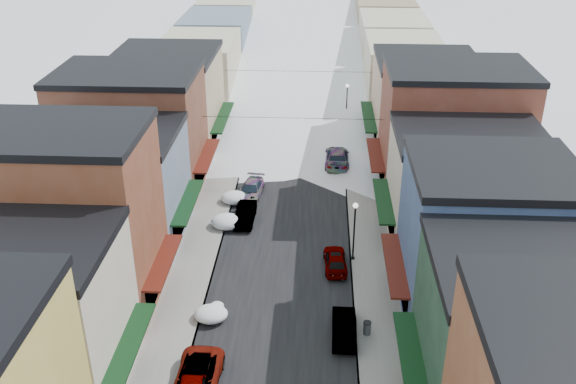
# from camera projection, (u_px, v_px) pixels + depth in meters

# --- Properties ---
(road) EXTENTS (10.00, 160.00, 0.01)m
(road) POSITION_uv_depth(u_px,v_px,m) (299.00, 109.00, 78.49)
(road) COLOR black
(road) RESTS_ON ground
(sidewalk_left) EXTENTS (3.20, 160.00, 0.15)m
(sidewalk_left) POSITION_uv_depth(u_px,v_px,m) (246.00, 108.00, 78.76)
(sidewalk_left) COLOR gray
(sidewalk_left) RESTS_ON ground
(sidewalk_right) EXTENTS (3.20, 160.00, 0.15)m
(sidewalk_right) POSITION_uv_depth(u_px,v_px,m) (353.00, 109.00, 78.16)
(sidewalk_right) COLOR gray
(sidewalk_right) RESTS_ON ground
(curb_left) EXTENTS (0.10, 160.00, 0.15)m
(curb_left) POSITION_uv_depth(u_px,v_px,m) (258.00, 108.00, 78.69)
(curb_left) COLOR slate
(curb_left) RESTS_ON ground
(curb_right) EXTENTS (0.10, 160.00, 0.15)m
(curb_right) POSITION_uv_depth(u_px,v_px,m) (341.00, 109.00, 78.23)
(curb_right) COLOR slate
(curb_right) RESTS_ON ground
(bldg_l_cream) EXTENTS (11.30, 8.20, 9.50)m
(bldg_l_cream) POSITION_uv_depth(u_px,v_px,m) (25.00, 316.00, 34.62)
(bldg_l_cream) COLOR beige
(bldg_l_cream) RESTS_ON ground
(bldg_l_brick_near) EXTENTS (12.30, 8.20, 12.50)m
(bldg_l_brick_near) POSITION_uv_depth(u_px,v_px,m) (65.00, 219.00, 41.10)
(bldg_l_brick_near) COLOR brown
(bldg_l_brick_near) RESTS_ON ground
(bldg_l_grayblue) EXTENTS (11.30, 9.20, 9.00)m
(bldg_l_grayblue) POSITION_uv_depth(u_px,v_px,m) (115.00, 185.00, 49.44)
(bldg_l_grayblue) COLOR slate
(bldg_l_grayblue) RESTS_ON ground
(bldg_l_brick_far) EXTENTS (13.30, 9.20, 11.00)m
(bldg_l_brick_far) POSITION_uv_depth(u_px,v_px,m) (132.00, 130.00, 57.05)
(bldg_l_brick_far) COLOR brown
(bldg_l_brick_far) RESTS_ON ground
(bldg_l_tan) EXTENTS (11.30, 11.20, 10.00)m
(bldg_l_tan) POSITION_uv_depth(u_px,v_px,m) (168.00, 100.00, 66.15)
(bldg_l_tan) COLOR tan
(bldg_l_tan) RESTS_ON ground
(bldg_r_green) EXTENTS (11.30, 9.20, 9.50)m
(bldg_r_green) POSITION_uv_depth(u_px,v_px,m) (523.00, 338.00, 32.96)
(bldg_r_green) COLOR #1B3927
(bldg_r_green) RESTS_ON ground
(bldg_r_blue) EXTENTS (11.30, 9.20, 10.50)m
(bldg_r_blue) POSITION_uv_depth(u_px,v_px,m) (485.00, 239.00, 40.76)
(bldg_r_blue) COLOR #324773
(bldg_r_blue) RESTS_ON ground
(bldg_r_cream) EXTENTS (12.30, 9.20, 9.00)m
(bldg_r_cream) POSITION_uv_depth(u_px,v_px,m) (464.00, 187.00, 49.09)
(bldg_r_cream) COLOR beige
(bldg_r_cream) RESTS_ON ground
(bldg_r_brick_far) EXTENTS (13.30, 9.20, 11.50)m
(bldg_r_brick_far) POSITION_uv_depth(u_px,v_px,m) (452.00, 130.00, 56.53)
(bldg_r_brick_far) COLOR maroon
(bldg_r_brick_far) RESTS_ON ground
(bldg_r_tan) EXTENTS (11.30, 11.20, 9.50)m
(bldg_r_tan) POSITION_uv_depth(u_px,v_px,m) (424.00, 103.00, 65.94)
(bldg_r_tan) COLOR tan
(bldg_r_tan) RESTS_ON ground
(distant_blocks) EXTENTS (34.00, 55.00, 8.00)m
(distant_blocks) POSITION_uv_depth(u_px,v_px,m) (305.00, 33.00, 97.19)
(distant_blocks) COLOR gray
(distant_blocks) RESTS_ON ground
(overhead_cables) EXTENTS (16.40, 15.04, 0.04)m
(overhead_cables) POSITION_uv_depth(u_px,v_px,m) (296.00, 92.00, 64.56)
(overhead_cables) COLOR black
(overhead_cables) RESTS_ON ground
(car_white_suv) EXTENTS (2.65, 5.45, 1.49)m
(car_white_suv) POSITION_uv_depth(u_px,v_px,m) (196.00, 381.00, 35.83)
(car_white_suv) COLOR silver
(car_white_suv) RESTS_ON ground
(car_dark_hatch) EXTENTS (1.55, 4.25, 1.39)m
(car_dark_hatch) POSITION_uv_depth(u_px,v_px,m) (245.00, 214.00, 53.21)
(car_dark_hatch) COLOR black
(car_dark_hatch) RESTS_ON ground
(car_silver_wagon) EXTENTS (2.37, 4.78, 1.34)m
(car_silver_wagon) POSITION_uv_depth(u_px,v_px,m) (251.00, 190.00, 57.29)
(car_silver_wagon) COLOR #A4A6AC
(car_silver_wagon) RESTS_ON ground
(car_green_sedan) EXTENTS (1.53, 4.27, 1.40)m
(car_green_sedan) POSITION_uv_depth(u_px,v_px,m) (344.00, 327.00, 40.10)
(car_green_sedan) COLOR black
(car_green_sedan) RESTS_ON ground
(car_gray_suv) EXTENTS (1.83, 4.12, 1.38)m
(car_gray_suv) POSITION_uv_depth(u_px,v_px,m) (335.00, 260.00, 47.02)
(car_gray_suv) COLOR gray
(car_gray_suv) RESTS_ON ground
(car_black_sedan) EXTENTS (2.53, 5.91, 1.70)m
(car_black_sedan) POSITION_uv_depth(u_px,v_px,m) (337.00, 157.00, 63.32)
(car_black_sedan) COLOR black
(car_black_sedan) RESTS_ON ground
(car_lane_silver) EXTENTS (1.98, 4.17, 1.38)m
(car_lane_silver) POSITION_uv_depth(u_px,v_px,m) (286.00, 109.00, 76.55)
(car_lane_silver) COLOR #9B9FA3
(car_lane_silver) RESTS_ON ground
(car_lane_white) EXTENTS (3.40, 6.44, 1.72)m
(car_lane_white) POSITION_uv_depth(u_px,v_px,m) (309.00, 95.00, 80.74)
(car_lane_white) COLOR silver
(car_lane_white) RESTS_ON ground
(trash_can) EXTENTS (0.52, 0.52, 0.88)m
(trash_can) POSITION_uv_depth(u_px,v_px,m) (367.00, 328.00, 40.19)
(trash_can) COLOR #535557
(trash_can) RESTS_ON sidewalk_right
(streetlamp_near) EXTENTS (0.39, 0.39, 4.71)m
(streetlamp_near) POSITION_uv_depth(u_px,v_px,m) (355.00, 224.00, 46.82)
(streetlamp_near) COLOR black
(streetlamp_near) RESTS_ON sidewalk_right
(streetlamp_far) EXTENTS (0.39, 0.39, 4.67)m
(streetlamp_far) POSITION_uv_depth(u_px,v_px,m) (347.00, 99.00, 72.39)
(streetlamp_far) COLOR black
(streetlamp_far) RESTS_ON sidewalk_right
(snow_pile_near) EXTENTS (2.21, 2.56, 0.93)m
(snow_pile_near) POSITION_uv_depth(u_px,v_px,m) (212.00, 313.00, 41.75)
(snow_pile_near) COLOR white
(snow_pile_near) RESTS_ON ground
(snow_pile_mid) EXTENTS (2.63, 2.82, 1.11)m
(snow_pile_mid) POSITION_uv_depth(u_px,v_px,m) (227.00, 221.00, 52.47)
(snow_pile_mid) COLOR white
(snow_pile_mid) RESTS_ON ground
(snow_pile_far) EXTENTS (2.43, 2.69, 1.03)m
(snow_pile_far) POSITION_uv_depth(u_px,v_px,m) (235.00, 197.00, 56.35)
(snow_pile_far) COLOR white
(snow_pile_far) RESTS_ON ground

